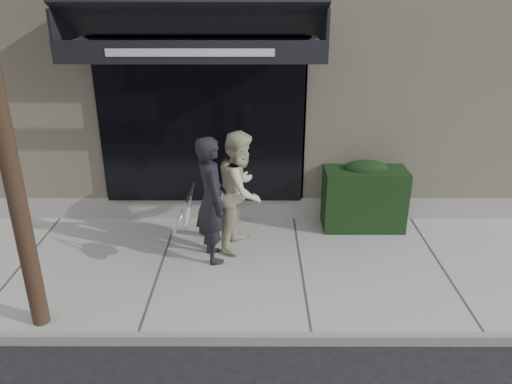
{
  "coord_description": "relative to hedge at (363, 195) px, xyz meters",
  "views": [
    {
      "loc": [
        -0.63,
        -6.17,
        3.87
      ],
      "look_at": [
        -0.64,
        0.6,
        0.99
      ],
      "focal_mm": 35.0,
      "sensor_mm": 36.0,
      "label": 1
    }
  ],
  "objects": [
    {
      "name": "ground",
      "position": [
        -1.1,
        -1.25,
        -0.66
      ],
      "size": [
        80.0,
        80.0,
        0.0
      ],
      "primitive_type": "plane",
      "color": "black",
      "rests_on": "ground"
    },
    {
      "name": "sidewalk",
      "position": [
        -1.1,
        -1.25,
        -0.6
      ],
      "size": [
        20.0,
        3.0,
        0.12
      ],
      "primitive_type": "cube",
      "color": "#9E9E99",
      "rests_on": "ground"
    },
    {
      "name": "curb",
      "position": [
        -1.1,
        -2.8,
        -0.59
      ],
      "size": [
        20.0,
        0.1,
        0.14
      ],
      "primitive_type": "cube",
      "color": "gray",
      "rests_on": "ground"
    },
    {
      "name": "building_facade",
      "position": [
        -1.11,
        3.71,
        2.08
      ],
      "size": [
        14.3,
        8.04,
        5.64
      ],
      "color": "beige",
      "rests_on": "ground"
    },
    {
      "name": "hedge",
      "position": [
        0.0,
        0.0,
        0.0
      ],
      "size": [
        1.3,
        0.7,
        1.14
      ],
      "color": "black",
      "rests_on": "sidewalk"
    },
    {
      "name": "pedestrian_front",
      "position": [
        -2.37,
        -1.05,
        0.38
      ],
      "size": [
        0.85,
        0.93,
        1.84
      ],
      "color": "black",
      "rests_on": "sidewalk"
    },
    {
      "name": "pedestrian_back",
      "position": [
        -1.97,
        -0.66,
        0.36
      ],
      "size": [
        0.88,
        1.02,
        1.8
      ],
      "color": "beige",
      "rests_on": "sidewalk"
    }
  ]
}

